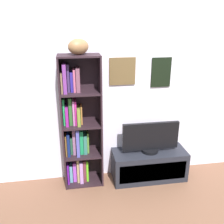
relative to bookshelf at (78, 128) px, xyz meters
name	(u,v)px	position (x,y,z in m)	size (l,w,h in m)	color
back_wall	(136,91)	(0.77, 0.14, 0.40)	(4.80, 0.08, 2.37)	silver
bookshelf	(78,128)	(0.00, 0.00, 0.00)	(0.49, 0.30, 1.70)	black
football	(78,47)	(0.05, -0.04, 1.00)	(0.24, 0.18, 0.18)	brown
tv_stand	(149,165)	(0.93, -0.08, -0.58)	(0.99, 0.39, 0.41)	black
television	(151,138)	(0.93, -0.08, -0.17)	(0.75, 0.22, 0.42)	black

